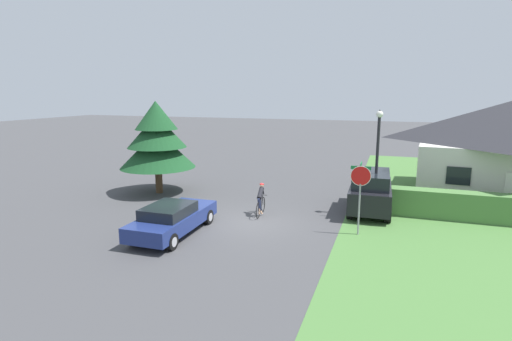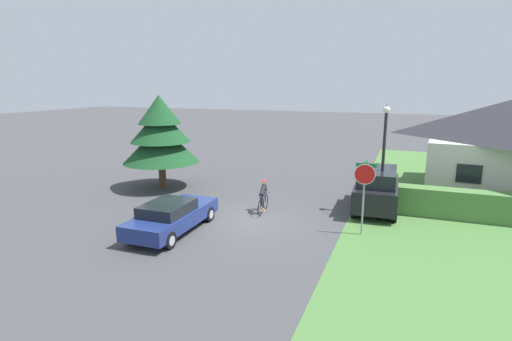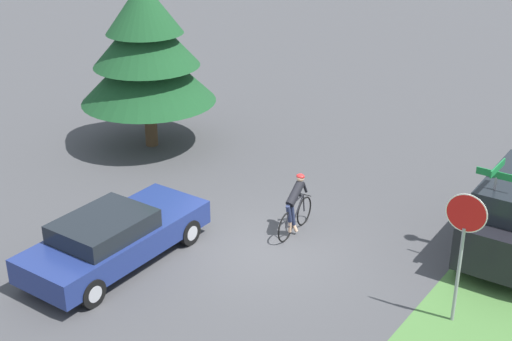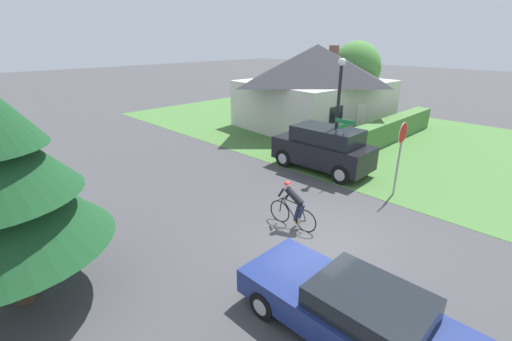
% 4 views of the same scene
% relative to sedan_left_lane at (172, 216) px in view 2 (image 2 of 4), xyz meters
% --- Properties ---
extents(ground_plane, '(140.00, 140.00, 0.00)m').
position_rel_sedan_left_lane_xyz_m(ground_plane, '(2.47, 2.48, -0.66)').
color(ground_plane, '#424244').
extents(sedan_left_lane, '(1.92, 4.67, 1.30)m').
position_rel_sedan_left_lane_xyz_m(sedan_left_lane, '(0.00, 0.00, 0.00)').
color(sedan_left_lane, navy).
rests_on(sedan_left_lane, ground).
extents(cyclist, '(0.44, 1.75, 1.52)m').
position_rel_sedan_left_lane_xyz_m(cyclist, '(2.58, 3.65, 0.06)').
color(cyclist, black).
rests_on(cyclist, ground).
extents(parked_suv_right, '(2.04, 4.48, 2.01)m').
position_rel_sedan_left_lane_xyz_m(parked_suv_right, '(7.45, 5.91, 0.36)').
color(parked_suv_right, black).
rests_on(parked_suv_right, ground).
extents(stop_sign, '(0.80, 0.08, 2.86)m').
position_rel_sedan_left_lane_xyz_m(stop_sign, '(7.19, 2.41, 1.40)').
color(stop_sign, gray).
rests_on(stop_sign, ground).
extents(street_lamp, '(0.32, 0.32, 4.98)m').
position_rel_sedan_left_lane_xyz_m(street_lamp, '(7.68, 5.47, 2.39)').
color(street_lamp, black).
rests_on(street_lamp, ground).
extents(street_name_sign, '(0.90, 0.90, 2.60)m').
position_rel_sedan_left_lane_xyz_m(street_name_sign, '(7.03, 4.70, 1.15)').
color(street_name_sign, gray).
rests_on(street_name_sign, ground).
extents(conifer_tall_near, '(4.25, 4.25, 5.28)m').
position_rel_sedan_left_lane_xyz_m(conifer_tall_near, '(-4.35, 5.85, 2.45)').
color(conifer_tall_near, '#4C3823').
rests_on(conifer_tall_near, ground).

